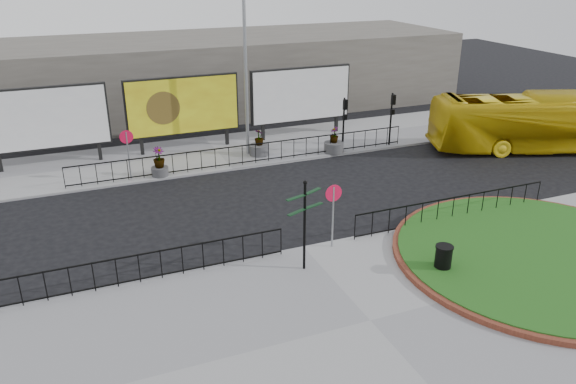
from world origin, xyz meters
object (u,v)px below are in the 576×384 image
fingerpost_sign (305,217)px  planter_b (259,147)px  litter_bin (443,259)px  bus (535,123)px  planter_c (334,144)px  lamp_post (246,67)px  planter_a (159,164)px  billboard_mid (183,106)px

fingerpost_sign → planter_b: fingerpost_sign is taller
fingerpost_sign → litter_bin: (4.27, -2.02, -1.47)m
bus → litter_bin: bearing=145.7°
bus → planter_c: bus is taller
lamp_post → planter_b: size_ratio=6.47×
planter_a → planter_b: size_ratio=1.02×
planter_b → planter_c: size_ratio=0.99×
billboard_mid → lamp_post: (3.01, -1.97, 2.23)m
fingerpost_sign → lamp_post: bearing=63.1°
billboard_mid → planter_b: (3.50, -2.43, -2.03)m
billboard_mid → lamp_post: lamp_post is taller
bus → planter_c: (-10.67, 3.56, -1.02)m
litter_bin → billboard_mid: bearing=107.4°
planter_b → planter_c: bearing=-16.2°
billboard_mid → bus: size_ratio=0.54×
lamp_post → planter_a: bearing=-162.6°
fingerpost_sign → planter_c: 12.80m
planter_b → bus: bearing=-17.8°
fingerpost_sign → planter_b: size_ratio=2.30×
billboard_mid → lamp_post: bearing=-33.3°
planter_a → billboard_mid: bearing=59.6°
billboard_mid → bus: billboard_mid is taller
fingerpost_sign → planter_c: size_ratio=2.27×
litter_bin → planter_a: size_ratio=0.70×
bus → planter_a: (-20.22, 3.56, -0.88)m
planter_a → planter_c: 9.55m
planter_a → litter_bin: bearing=-60.6°
planter_c → billboard_mid: bearing=154.4°
litter_bin → planter_c: 13.10m
lamp_post → litter_bin: lamp_post is taller
billboard_mid → planter_c: bearing=-25.6°
litter_bin → bus: (12.96, 9.34, 0.97)m
fingerpost_sign → planter_a: 11.37m
lamp_post → bus: (15.12, -5.16, -3.23)m
litter_bin → planter_b: size_ratio=0.71×
planter_a → planter_c: (9.55, 0.00, -0.13)m
bus → planter_a: bus is taller
lamp_post → litter_bin: (2.15, -14.50, -4.20)m
fingerpost_sign → bus: fingerpost_sign is taller
litter_bin → planter_c: planter_c is taller
billboard_mid → litter_bin: size_ratio=6.14×
litter_bin → lamp_post: bearing=98.4°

